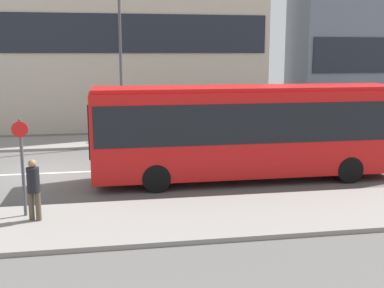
{
  "coord_description": "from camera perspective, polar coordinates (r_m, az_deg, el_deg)",
  "views": [
    {
      "loc": [
        2.4,
        -18.87,
        4.61
      ],
      "look_at": [
        5.37,
        -1.92,
        1.34
      ],
      "focal_mm": 45.0,
      "sensor_mm": 36.0,
      "label": 1
    }
  ],
  "objects": [
    {
      "name": "sidewalk_far",
      "position": [
        25.64,
        -15.13,
        0.16
      ],
      "size": [
        44.0,
        3.5,
        0.13
      ],
      "color": "gray",
      "rests_on": "ground_plane"
    },
    {
      "name": "ground_plane",
      "position": [
        19.57,
        -16.7,
        -3.34
      ],
      "size": [
        120.0,
        120.0,
        0.0
      ],
      "primitive_type": "plane",
      "color": "#595654"
    },
    {
      "name": "lane_centerline",
      "position": [
        19.57,
        -16.7,
        -3.33
      ],
      "size": [
        41.8,
        0.16,
        0.01
      ],
      "color": "silver",
      "rests_on": "ground_plane"
    },
    {
      "name": "parked_car_0",
      "position": [
        24.32,
        12.73,
        1.09
      ],
      "size": [
        4.11,
        1.74,
        1.37
      ],
      "color": "silver",
      "rests_on": "ground_plane"
    },
    {
      "name": "bus_stop_sign",
      "position": [
        13.98,
        -19.49,
        -1.82
      ],
      "size": [
        0.44,
        0.12,
        2.72
      ],
      "color": "#4C4C51",
      "rests_on": "sidewalk_near"
    },
    {
      "name": "city_bus",
      "position": [
        17.58,
        6.64,
        2.05
      ],
      "size": [
        11.27,
        2.47,
        3.44
      ],
      "rotation": [
        0.0,
        0.0,
        -0.02
      ],
      "color": "red",
      "rests_on": "ground_plane"
    },
    {
      "name": "sidewalk_near",
      "position": [
        13.63,
        -19.73,
        -9.39
      ],
      "size": [
        44.0,
        3.5,
        0.13
      ],
      "color": "gray",
      "rests_on": "ground_plane"
    },
    {
      "name": "street_lamp",
      "position": [
        24.01,
        -8.5,
        11.54
      ],
      "size": [
        0.36,
        0.36,
        8.14
      ],
      "color": "#4C4C51",
      "rests_on": "sidewalk_far"
    },
    {
      "name": "pedestrian_near_stop",
      "position": [
        13.64,
        -18.27,
        -4.76
      ],
      "size": [
        0.34,
        0.34,
        1.69
      ],
      "rotation": [
        0.0,
        0.0,
        -0.35
      ],
      "color": "#4C4233",
      "rests_on": "sidewalk_near"
    }
  ]
}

